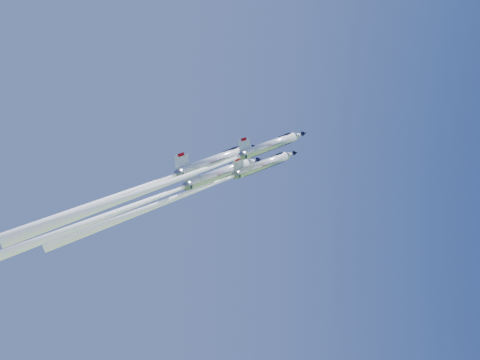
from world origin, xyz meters
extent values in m
cylinder|color=white|center=(4.18, -0.35, 100.44)|extent=(6.06, 4.31, 10.40)
cone|color=white|center=(9.73, 0.71, 103.16)|extent=(2.67, 2.34, 2.69)
cone|color=black|center=(11.02, 0.96, 103.79)|extent=(1.34, 1.18, 1.35)
cone|color=slate|center=(-0.94, -1.33, 97.94)|extent=(2.29, 2.12, 1.82)
ellipsoid|color=black|center=(7.53, 0.20, 102.75)|extent=(2.83, 1.57, 1.99)
cube|color=black|center=(6.27, -0.08, 102.38)|extent=(1.00, 0.38, 0.68)
cube|color=white|center=(3.33, -0.48, 99.79)|extent=(5.18, 8.90, 2.74)
cube|color=white|center=(5.77, 1.09, 101.32)|extent=(2.82, 1.60, 1.46)
cube|color=white|center=(6.32, -1.02, 101.02)|extent=(2.82, 1.60, 1.46)
cube|color=white|center=(-0.17, -1.17, 98.22)|extent=(2.71, 4.88, 1.45)
cube|color=white|center=(-0.50, -1.46, 99.63)|extent=(2.95, 1.08, 3.30)
cube|color=#B7090D|center=(-0.74, -1.68, 100.81)|extent=(1.17, 0.44, 0.91)
cube|color=black|center=(4.50, -0.16, 99.72)|extent=(7.98, 1.99, 3.99)
sphere|color=white|center=(-1.14, -1.37, 97.84)|extent=(0.92, 0.81, 0.88)
cone|color=white|center=(-16.37, -4.29, 90.39)|extent=(15.45, 9.73, 31.88)
cylinder|color=white|center=(-3.24, 4.72, 99.88)|extent=(7.32, 5.21, 12.55)
cone|color=white|center=(3.46, 6.00, 103.16)|extent=(3.22, 2.82, 3.24)
cone|color=black|center=(5.02, 6.30, 103.92)|extent=(1.62, 1.42, 1.63)
cone|color=slate|center=(-9.42, 3.54, 96.86)|extent=(2.76, 2.55, 2.20)
ellipsoid|color=black|center=(0.81, 5.38, 102.67)|extent=(3.42, 1.90, 2.40)
cube|color=black|center=(-0.71, 5.05, 102.22)|extent=(1.21, 0.46, 0.82)
cube|color=white|center=(-4.27, 4.56, 99.09)|extent=(6.26, 10.74, 3.31)
cube|color=white|center=(-1.32, 6.46, 100.94)|extent=(3.41, 1.93, 1.76)
cube|color=white|center=(-0.65, 3.91, 100.57)|extent=(3.41, 1.93, 1.76)
cube|color=white|center=(-8.48, 3.73, 97.20)|extent=(3.27, 5.89, 1.75)
cube|color=white|center=(-8.89, 3.38, 98.91)|extent=(3.56, 1.31, 3.98)
cube|color=#B7090D|center=(-9.17, 3.11, 100.33)|extent=(1.41, 0.53, 1.10)
cube|color=black|center=(-2.85, 4.94, 99.01)|extent=(9.64, 2.40, 4.81)
sphere|color=white|center=(-9.66, 3.49, 96.74)|extent=(1.11, 0.98, 1.06)
cone|color=white|center=(-28.48, -0.12, 87.52)|extent=(19.04, 11.98, 39.38)
cylinder|color=white|center=(4.12, -6.85, 101.89)|extent=(6.00, 4.27, 10.30)
cone|color=white|center=(9.62, -5.80, 104.58)|extent=(2.64, 2.31, 2.66)
cone|color=black|center=(10.90, -5.55, 105.20)|extent=(1.33, 1.17, 1.33)
cone|color=slate|center=(-0.95, -7.82, 99.41)|extent=(2.26, 2.09, 1.80)
ellipsoid|color=black|center=(7.44, -6.31, 104.18)|extent=(2.80, 1.56, 1.97)
cube|color=black|center=(6.20, -6.58, 103.80)|extent=(0.99, 0.37, 0.67)
cube|color=white|center=(3.28, -6.98, 101.24)|extent=(5.13, 8.81, 2.71)
cube|color=white|center=(5.70, -5.42, 102.75)|extent=(2.80, 1.58, 1.44)
cube|color=white|center=(6.25, -7.52, 102.46)|extent=(2.80, 1.58, 1.44)
cube|color=white|center=(-0.18, -7.66, 99.69)|extent=(2.69, 4.83, 1.44)
cube|color=white|center=(-0.51, -7.95, 101.09)|extent=(2.92, 1.07, 3.26)
cube|color=#B7090D|center=(-0.74, -8.17, 102.25)|extent=(1.16, 0.44, 0.90)
cube|color=black|center=(4.44, -6.67, 101.17)|extent=(7.90, 1.97, 3.95)
sphere|color=white|center=(-1.14, -7.86, 99.31)|extent=(0.91, 0.81, 0.87)
cone|color=white|center=(-18.56, -11.20, 90.78)|extent=(17.37, 10.84, 36.28)
cylinder|color=white|center=(-5.51, -3.99, 99.34)|extent=(7.05, 5.01, 12.09)
cone|color=white|center=(0.94, -2.75, 102.49)|extent=(3.10, 2.72, 3.12)
cone|color=black|center=(2.44, -2.46, 103.23)|extent=(1.56, 1.37, 1.57)
cone|color=slate|center=(-11.46, -5.13, 96.42)|extent=(2.66, 2.46, 2.12)
ellipsoid|color=black|center=(-1.61, -3.35, 102.02)|extent=(3.29, 1.83, 2.32)
cube|color=black|center=(-3.07, -3.67, 101.58)|extent=(1.17, 0.44, 0.79)
cube|color=white|center=(-6.50, -4.14, 98.57)|extent=(6.03, 10.34, 3.18)
cube|color=white|center=(-3.66, -2.31, 100.35)|extent=(3.28, 1.86, 1.70)
cube|color=white|center=(-3.02, -4.77, 100.00)|extent=(3.28, 1.86, 1.70)
cube|color=white|center=(-10.56, -4.94, 96.75)|extent=(3.15, 5.67, 1.69)
cube|color=white|center=(-10.95, -5.27, 98.40)|extent=(3.43, 1.26, 3.83)
cube|color=#B7090D|center=(-11.22, -5.54, 99.76)|extent=(1.36, 0.52, 1.06)
cube|color=black|center=(-5.14, -3.77, 98.49)|extent=(9.28, 2.31, 4.63)
sphere|color=white|center=(-11.69, -5.17, 96.31)|extent=(1.07, 0.95, 1.02)
cone|color=white|center=(-33.36, -9.32, 85.70)|extent=(21.47, 13.36, 45.04)
camera|label=1|loc=(-15.49, -92.47, 69.44)|focal=40.00mm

